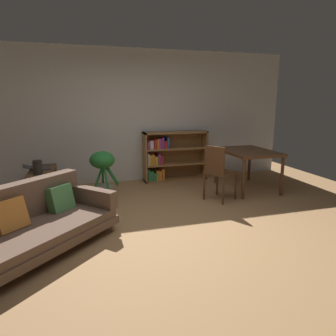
{
  "coord_description": "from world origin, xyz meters",
  "views": [
    {
      "loc": [
        -1.06,
        -3.52,
        1.68
      ],
      "look_at": [
        0.18,
        0.71,
        0.68
      ],
      "focal_mm": 31.91,
      "sensor_mm": 36.0,
      "label": 1
    }
  ],
  "objects_px": {
    "open_laptop": "(38,168)",
    "media_console": "(43,186)",
    "fabric_couch": "(31,222)",
    "dining_table": "(248,154)",
    "bookshelf": "(170,156)",
    "dining_chair_near": "(218,170)",
    "potted_floor_plant": "(103,170)",
    "desk_speaker": "(38,167)"
  },
  "relations": [
    {
      "from": "open_laptop",
      "to": "media_console",
      "type": "bearing_deg",
      "value": -66.7
    },
    {
      "from": "fabric_couch",
      "to": "dining_table",
      "type": "relative_size",
      "value": 1.61
    },
    {
      "from": "fabric_couch",
      "to": "open_laptop",
      "type": "distance_m",
      "value": 1.97
    },
    {
      "from": "media_console",
      "to": "dining_table",
      "type": "height_order",
      "value": "dining_table"
    },
    {
      "from": "open_laptop",
      "to": "dining_table",
      "type": "relative_size",
      "value": 0.4
    },
    {
      "from": "media_console",
      "to": "bookshelf",
      "type": "relative_size",
      "value": 0.82
    },
    {
      "from": "open_laptop",
      "to": "dining_table",
      "type": "xyz_separation_m",
      "value": [
        3.77,
        -0.49,
        0.13
      ]
    },
    {
      "from": "dining_table",
      "to": "dining_chair_near",
      "type": "height_order",
      "value": "dining_chair_near"
    },
    {
      "from": "fabric_couch",
      "to": "dining_chair_near",
      "type": "distance_m",
      "value": 2.96
    },
    {
      "from": "fabric_couch",
      "to": "bookshelf",
      "type": "bearing_deg",
      "value": 46.67
    },
    {
      "from": "potted_floor_plant",
      "to": "desk_speaker",
      "type": "bearing_deg",
      "value": -172.04
    },
    {
      "from": "potted_floor_plant",
      "to": "dining_chair_near",
      "type": "bearing_deg",
      "value": -21.43
    },
    {
      "from": "potted_floor_plant",
      "to": "media_console",
      "type": "bearing_deg",
      "value": 174.45
    },
    {
      "from": "fabric_couch",
      "to": "media_console",
      "type": "distance_m",
      "value": 1.8
    },
    {
      "from": "fabric_couch",
      "to": "open_laptop",
      "type": "relative_size",
      "value": 4.02
    },
    {
      "from": "fabric_couch",
      "to": "potted_floor_plant",
      "type": "distance_m",
      "value": 1.95
    },
    {
      "from": "desk_speaker",
      "to": "open_laptop",
      "type": "bearing_deg",
      "value": 96.71
    },
    {
      "from": "fabric_couch",
      "to": "desk_speaker",
      "type": "relative_size",
      "value": 8.59
    },
    {
      "from": "dining_chair_near",
      "to": "bookshelf",
      "type": "height_order",
      "value": "bookshelf"
    },
    {
      "from": "media_console",
      "to": "bookshelf",
      "type": "distance_m",
      "value": 2.6
    },
    {
      "from": "desk_speaker",
      "to": "media_console",
      "type": "bearing_deg",
      "value": 85.48
    },
    {
      "from": "media_console",
      "to": "desk_speaker",
      "type": "relative_size",
      "value": 5.06
    },
    {
      "from": "open_laptop",
      "to": "desk_speaker",
      "type": "xyz_separation_m",
      "value": [
        0.05,
        -0.39,
        0.09
      ]
    },
    {
      "from": "fabric_couch",
      "to": "dining_chair_near",
      "type": "xyz_separation_m",
      "value": [
        2.78,
        0.98,
        0.21
      ]
    },
    {
      "from": "fabric_couch",
      "to": "dining_table",
      "type": "distance_m",
      "value": 3.93
    },
    {
      "from": "fabric_couch",
      "to": "desk_speaker",
      "type": "xyz_separation_m",
      "value": [
        -0.09,
        1.56,
        0.31
      ]
    },
    {
      "from": "dining_table",
      "to": "media_console",
      "type": "bearing_deg",
      "value": 174.82
    },
    {
      "from": "dining_table",
      "to": "dining_chair_near",
      "type": "distance_m",
      "value": 0.99
    },
    {
      "from": "bookshelf",
      "to": "desk_speaker",
      "type": "bearing_deg",
      "value": -158.42
    },
    {
      "from": "dining_table",
      "to": "dining_chair_near",
      "type": "relative_size",
      "value": 1.25
    },
    {
      "from": "dining_table",
      "to": "bookshelf",
      "type": "height_order",
      "value": "bookshelf"
    },
    {
      "from": "desk_speaker",
      "to": "dining_chair_near",
      "type": "relative_size",
      "value": 0.23
    },
    {
      "from": "dining_table",
      "to": "potted_floor_plant",
      "type": "bearing_deg",
      "value": 174.96
    },
    {
      "from": "media_console",
      "to": "open_laptop",
      "type": "relative_size",
      "value": 2.36
    },
    {
      "from": "potted_floor_plant",
      "to": "dining_table",
      "type": "relative_size",
      "value": 0.69
    },
    {
      "from": "desk_speaker",
      "to": "potted_floor_plant",
      "type": "bearing_deg",
      "value": 7.96
    },
    {
      "from": "fabric_couch",
      "to": "media_console",
      "type": "height_order",
      "value": "fabric_couch"
    },
    {
      "from": "media_console",
      "to": "potted_floor_plant",
      "type": "relative_size",
      "value": 1.36
    },
    {
      "from": "open_laptop",
      "to": "dining_table",
      "type": "height_order",
      "value": "dining_table"
    },
    {
      "from": "fabric_couch",
      "to": "desk_speaker",
      "type": "height_order",
      "value": "desk_speaker"
    },
    {
      "from": "fabric_couch",
      "to": "open_laptop",
      "type": "xyz_separation_m",
      "value": [
        -0.14,
        1.95,
        0.22
      ]
    },
    {
      "from": "media_console",
      "to": "desk_speaker",
      "type": "xyz_separation_m",
      "value": [
        -0.02,
        -0.24,
        0.38
      ]
    }
  ]
}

